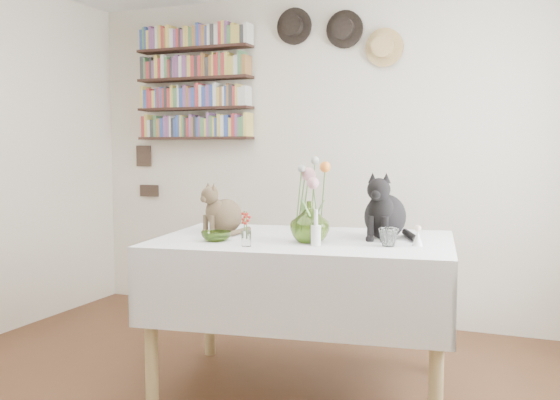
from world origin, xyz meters
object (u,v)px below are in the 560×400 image
at_px(tabby_cat, 226,207).
at_px(bookshelf_unit, 194,84).
at_px(flower_vase, 310,222).
at_px(dining_table, 304,276).
at_px(black_cat, 385,204).

height_order(tabby_cat, bookshelf_unit, bookshelf_unit).
relative_size(flower_vase, bookshelf_unit, 0.21).
distance_m(dining_table, flower_vase, 0.35).
xyz_separation_m(tabby_cat, bookshelf_unit, (-0.95, 1.33, 0.86)).
xyz_separation_m(dining_table, black_cat, (0.40, 0.17, 0.39)).
bearing_deg(dining_table, bookshelf_unit, 136.55).
bearing_deg(dining_table, flower_vase, -58.94).
bearing_deg(tabby_cat, flower_vase, 10.76).
xyz_separation_m(tabby_cat, black_cat, (0.90, 0.12, 0.03)).
distance_m(tabby_cat, flower_vase, 0.60).
relative_size(dining_table, bookshelf_unit, 1.69).
bearing_deg(bookshelf_unit, tabby_cat, -54.35).
relative_size(black_cat, bookshelf_unit, 0.36).
distance_m(tabby_cat, bookshelf_unit, 1.84).
bearing_deg(flower_vase, tabby_cat, 163.54).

